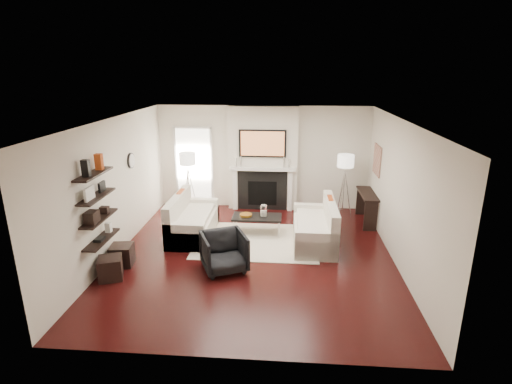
# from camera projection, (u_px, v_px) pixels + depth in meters

# --- Properties ---
(room_envelope) EXTENTS (6.00, 6.00, 6.00)m
(room_envelope) POSITION_uv_depth(u_px,v_px,m) (254.00, 191.00, 7.63)
(room_envelope) COLOR black
(room_envelope) RESTS_ON ground
(chimney_breast) EXTENTS (1.80, 0.25, 2.70)m
(chimney_breast) POSITION_uv_depth(u_px,v_px,m) (263.00, 159.00, 10.37)
(chimney_breast) COLOR silver
(chimney_breast) RESTS_ON floor
(fireplace_surround) EXTENTS (1.30, 0.02, 1.04)m
(fireplace_surround) POSITION_uv_depth(u_px,v_px,m) (262.00, 191.00, 10.49)
(fireplace_surround) COLOR black
(fireplace_surround) RESTS_ON floor
(firebox) EXTENTS (0.75, 0.02, 0.65)m
(firebox) POSITION_uv_depth(u_px,v_px,m) (262.00, 193.00, 10.50)
(firebox) COLOR black
(firebox) RESTS_ON floor
(mantel_pilaster_l) EXTENTS (0.12, 0.08, 1.10)m
(mantel_pilaster_l) POSITION_uv_depth(u_px,v_px,m) (235.00, 189.00, 10.50)
(mantel_pilaster_l) COLOR white
(mantel_pilaster_l) RESTS_ON floor
(mantel_pilaster_r) EXTENTS (0.12, 0.08, 1.10)m
(mantel_pilaster_r) POSITION_uv_depth(u_px,v_px,m) (290.00, 191.00, 10.40)
(mantel_pilaster_r) COLOR white
(mantel_pilaster_r) RESTS_ON floor
(mantel_shelf) EXTENTS (1.70, 0.18, 0.07)m
(mantel_shelf) POSITION_uv_depth(u_px,v_px,m) (262.00, 169.00, 10.26)
(mantel_shelf) COLOR white
(mantel_shelf) RESTS_ON chimney_breast
(tv_body) EXTENTS (1.20, 0.06, 0.70)m
(tv_body) POSITION_uv_depth(u_px,v_px,m) (263.00, 143.00, 10.09)
(tv_body) COLOR black
(tv_body) RESTS_ON chimney_breast
(tv_screen) EXTENTS (1.10, 0.00, 0.62)m
(tv_screen) POSITION_uv_depth(u_px,v_px,m) (262.00, 144.00, 10.06)
(tv_screen) COLOR #BF723F
(tv_screen) RESTS_ON tv_body
(candlestick_l_tall) EXTENTS (0.04, 0.04, 0.30)m
(candlestick_l_tall) POSITION_uv_depth(u_px,v_px,m) (241.00, 162.00, 10.26)
(candlestick_l_tall) COLOR silver
(candlestick_l_tall) RESTS_ON mantel_shelf
(candlestick_l_short) EXTENTS (0.04, 0.04, 0.24)m
(candlestick_l_short) POSITION_uv_depth(u_px,v_px,m) (236.00, 163.00, 10.28)
(candlestick_l_short) COLOR silver
(candlestick_l_short) RESTS_ON mantel_shelf
(candlestick_r_tall) EXTENTS (0.04, 0.04, 0.30)m
(candlestick_r_tall) POSITION_uv_depth(u_px,v_px,m) (284.00, 162.00, 10.17)
(candlestick_r_tall) COLOR silver
(candlestick_r_tall) RESTS_ON mantel_shelf
(candlestick_r_short) EXTENTS (0.04, 0.04, 0.24)m
(candlestick_r_short) POSITION_uv_depth(u_px,v_px,m) (289.00, 164.00, 10.17)
(candlestick_r_short) COLOR silver
(candlestick_r_short) RESTS_ON mantel_shelf
(hallway_panel) EXTENTS (0.90, 0.02, 2.10)m
(hallway_panel) POSITION_uv_depth(u_px,v_px,m) (194.00, 168.00, 10.70)
(hallway_panel) COLOR white
(hallway_panel) RESTS_ON floor
(door_trim_l) EXTENTS (0.06, 0.06, 2.16)m
(door_trim_l) POSITION_uv_depth(u_px,v_px,m) (177.00, 167.00, 10.71)
(door_trim_l) COLOR white
(door_trim_l) RESTS_ON floor
(door_trim_r) EXTENTS (0.06, 0.06, 2.16)m
(door_trim_r) POSITION_uv_depth(u_px,v_px,m) (212.00, 168.00, 10.64)
(door_trim_r) COLOR white
(door_trim_r) RESTS_ON floor
(door_trim_top) EXTENTS (1.02, 0.06, 0.06)m
(door_trim_top) POSITION_uv_depth(u_px,v_px,m) (192.00, 127.00, 10.36)
(door_trim_top) COLOR white
(door_trim_top) RESTS_ON wall_back
(rug) EXTENTS (2.60, 2.00, 0.01)m
(rug) POSITION_uv_depth(u_px,v_px,m) (256.00, 241.00, 8.69)
(rug) COLOR beige
(rug) RESTS_ON floor
(loveseat_left_base) EXTENTS (0.85, 1.80, 0.42)m
(loveseat_left_base) POSITION_uv_depth(u_px,v_px,m) (194.00, 226.00, 8.95)
(loveseat_left_base) COLOR beige
(loveseat_left_base) RESTS_ON floor
(loveseat_left_back) EXTENTS (0.18, 1.80, 0.80)m
(loveseat_left_back) POSITION_uv_depth(u_px,v_px,m) (178.00, 213.00, 8.88)
(loveseat_left_back) COLOR beige
(loveseat_left_back) RESTS_ON floor
(loveseat_left_arm_n) EXTENTS (0.85, 0.18, 0.60)m
(loveseat_left_arm_n) POSITION_uv_depth(u_px,v_px,m) (184.00, 237.00, 8.15)
(loveseat_left_arm_n) COLOR beige
(loveseat_left_arm_n) RESTS_ON floor
(loveseat_left_arm_s) EXTENTS (0.85, 0.18, 0.60)m
(loveseat_left_arm_s) POSITION_uv_depth(u_px,v_px,m) (201.00, 210.00, 9.69)
(loveseat_left_arm_s) COLOR beige
(loveseat_left_arm_s) RESTS_ON floor
(loveseat_left_cushion) EXTENTS (0.63, 1.44, 0.10)m
(loveseat_left_cushion) POSITION_uv_depth(u_px,v_px,m) (195.00, 216.00, 8.86)
(loveseat_left_cushion) COLOR beige
(loveseat_left_cushion) RESTS_ON loveseat_left_base
(pillow_left_orange) EXTENTS (0.10, 0.42, 0.42)m
(pillow_left_orange) POSITION_uv_depth(u_px,v_px,m) (181.00, 200.00, 9.10)
(pillow_left_orange) COLOR #A53E14
(pillow_left_orange) RESTS_ON loveseat_left_cushion
(pillow_left_charcoal) EXTENTS (0.10, 0.40, 0.40)m
(pillow_left_charcoal) POSITION_uv_depth(u_px,v_px,m) (174.00, 209.00, 8.53)
(pillow_left_charcoal) COLOR black
(pillow_left_charcoal) RESTS_ON loveseat_left_cushion
(loveseat_right_base) EXTENTS (0.85, 1.80, 0.42)m
(loveseat_right_base) POSITION_uv_depth(u_px,v_px,m) (314.00, 234.00, 8.55)
(loveseat_right_base) COLOR beige
(loveseat_right_base) RESTS_ON floor
(loveseat_right_back) EXTENTS (0.18, 1.80, 0.80)m
(loveseat_right_back) POSITION_uv_depth(u_px,v_px,m) (330.00, 220.00, 8.43)
(loveseat_right_back) COLOR beige
(loveseat_right_back) RESTS_ON floor
(loveseat_right_arm_n) EXTENTS (0.85, 0.18, 0.60)m
(loveseat_right_arm_n) POSITION_uv_depth(u_px,v_px,m) (317.00, 246.00, 7.75)
(loveseat_right_arm_n) COLOR beige
(loveseat_right_arm_n) RESTS_ON floor
(loveseat_right_arm_s) EXTENTS (0.85, 0.18, 0.60)m
(loveseat_right_arm_s) POSITION_uv_depth(u_px,v_px,m) (312.00, 216.00, 9.30)
(loveseat_right_arm_s) COLOR beige
(loveseat_right_arm_s) RESTS_ON floor
(loveseat_right_cushion) EXTENTS (0.63, 1.44, 0.10)m
(loveseat_right_cushion) POSITION_uv_depth(u_px,v_px,m) (312.00, 222.00, 8.48)
(loveseat_right_cushion) COLOR beige
(loveseat_right_cushion) RESTS_ON loveseat_right_base
(pillow_right_orange) EXTENTS (0.10, 0.42, 0.42)m
(pillow_right_orange) POSITION_uv_depth(u_px,v_px,m) (330.00, 207.00, 8.66)
(pillow_right_orange) COLOR #A53E14
(pillow_right_orange) RESTS_ON loveseat_right_cushion
(pillow_right_charcoal) EXTENTS (0.10, 0.40, 0.40)m
(pillow_right_charcoal) POSITION_uv_depth(u_px,v_px,m) (332.00, 217.00, 8.09)
(pillow_right_charcoal) COLOR black
(pillow_right_charcoal) RESTS_ON loveseat_right_cushion
(coffee_table) EXTENTS (1.10, 0.55, 0.04)m
(coffee_table) POSITION_uv_depth(u_px,v_px,m) (257.00, 217.00, 8.97)
(coffee_table) COLOR black
(coffee_table) RESTS_ON floor
(coffee_leg_nw) EXTENTS (0.02, 0.02, 0.38)m
(coffee_leg_nw) POSITION_uv_depth(u_px,v_px,m) (234.00, 229.00, 8.86)
(coffee_leg_nw) COLOR silver
(coffee_leg_nw) RESTS_ON floor
(coffee_leg_ne) EXTENTS (0.02, 0.02, 0.38)m
(coffee_leg_ne) POSITION_uv_depth(u_px,v_px,m) (279.00, 230.00, 8.78)
(coffee_leg_ne) COLOR silver
(coffee_leg_ne) RESTS_ON floor
(coffee_leg_sw) EXTENTS (0.02, 0.02, 0.38)m
(coffee_leg_sw) POSITION_uv_depth(u_px,v_px,m) (236.00, 222.00, 9.28)
(coffee_leg_sw) COLOR silver
(coffee_leg_sw) RESTS_ON floor
(coffee_leg_se) EXTENTS (0.02, 0.02, 0.38)m
(coffee_leg_se) POSITION_uv_depth(u_px,v_px,m) (279.00, 223.00, 9.20)
(coffee_leg_se) COLOR silver
(coffee_leg_se) RESTS_ON floor
(hurricane_glass) EXTENTS (0.15, 0.15, 0.26)m
(hurricane_glass) POSITION_uv_depth(u_px,v_px,m) (264.00, 211.00, 8.91)
(hurricane_glass) COLOR white
(hurricane_glass) RESTS_ON coffee_table
(hurricane_candle) EXTENTS (0.10, 0.10, 0.14)m
(hurricane_candle) POSITION_uv_depth(u_px,v_px,m) (264.00, 213.00, 8.93)
(hurricane_candle) COLOR white
(hurricane_candle) RESTS_ON coffee_table
(copper_bowl) EXTENTS (0.28, 0.28, 0.05)m
(copper_bowl) POSITION_uv_depth(u_px,v_px,m) (246.00, 215.00, 8.97)
(copper_bowl) COLOR #A76C1B
(copper_bowl) RESTS_ON coffee_table
(armchair) EXTENTS (0.99, 0.97, 0.79)m
(armchair) POSITION_uv_depth(u_px,v_px,m) (224.00, 250.00, 7.35)
(armchair) COLOR black
(armchair) RESTS_ON floor
(lamp_left_post) EXTENTS (0.02, 0.02, 1.20)m
(lamp_left_post) POSITION_uv_depth(u_px,v_px,m) (189.00, 191.00, 10.17)
(lamp_left_post) COLOR silver
(lamp_left_post) RESTS_ON floor
(lamp_left_shade) EXTENTS (0.40, 0.40, 0.30)m
(lamp_left_shade) POSITION_uv_depth(u_px,v_px,m) (187.00, 159.00, 9.92)
(lamp_left_shade) COLOR white
(lamp_left_shade) RESTS_ON lamp_left_post
(lamp_left_leg_a) EXTENTS (0.25, 0.02, 1.23)m
(lamp_left_leg_a) POSITION_uv_depth(u_px,v_px,m) (193.00, 191.00, 10.17)
(lamp_left_leg_a) COLOR silver
(lamp_left_leg_a) RESTS_ON floor
(lamp_left_leg_b) EXTENTS (0.14, 0.22, 1.23)m
(lamp_left_leg_b) POSITION_uv_depth(u_px,v_px,m) (188.00, 190.00, 10.27)
(lamp_left_leg_b) COLOR silver
(lamp_left_leg_b) RESTS_ON floor
(lamp_left_leg_c) EXTENTS (0.14, 0.22, 1.23)m
(lamp_left_leg_c) POSITION_uv_depth(u_px,v_px,m) (186.00, 192.00, 10.09)
(lamp_left_leg_c) COLOR silver
(lamp_left_leg_c) RESTS_ON floor
(lamp_right_post) EXTENTS (0.02, 0.02, 1.20)m
(lamp_right_post) POSITION_uv_depth(u_px,v_px,m) (343.00, 194.00, 9.93)
(lamp_right_post) COLOR silver
(lamp_right_post) RESTS_ON floor
(lamp_right_shade) EXTENTS (0.40, 0.40, 0.30)m
(lamp_right_shade) POSITION_uv_depth(u_px,v_px,m) (346.00, 161.00, 9.68)
(lamp_right_shade) COLOR white
(lamp_right_shade) RESTS_ON lamp_right_post
(lamp_right_leg_a) EXTENTS (0.25, 0.02, 1.23)m
(lamp_right_leg_a) POSITION_uv_depth(u_px,v_px,m) (348.00, 194.00, 9.92)
(lamp_right_leg_a) COLOR silver
(lamp_right_leg_a) RESTS_ON floor
(lamp_right_leg_b) EXTENTS (0.14, 0.22, 1.23)m
(lamp_right_leg_b) POSITION_uv_depth(u_px,v_px,m) (341.00, 193.00, 10.03)
(lamp_right_leg_b) COLOR silver
(lamp_right_leg_b) RESTS_ON floor
(lamp_right_leg_c) EXTENTS (0.14, 0.22, 1.23)m
(lamp_right_leg_c) POSITION_uv_depth(u_px,v_px,m) (342.00, 195.00, 9.85)
(lamp_right_leg_c) COLOR silver
(lamp_right_leg_c) RESTS_ON floor
(console_top) EXTENTS (0.35, 1.20, 0.04)m
(console_top) POSITION_uv_depth(u_px,v_px,m) (368.00, 194.00, 9.54)
(console_top) COLOR black
(console_top) RESTS_ON floor
(console_leg_n) EXTENTS (0.30, 0.04, 0.71)m
(console_leg_n) POSITION_uv_depth(u_px,v_px,m) (371.00, 216.00, 9.13)
(console_leg_n) COLOR black
(console_leg_n) RESTS_ON floor
(console_leg_s) EXTENTS (0.30, 0.04, 0.71)m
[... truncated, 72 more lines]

